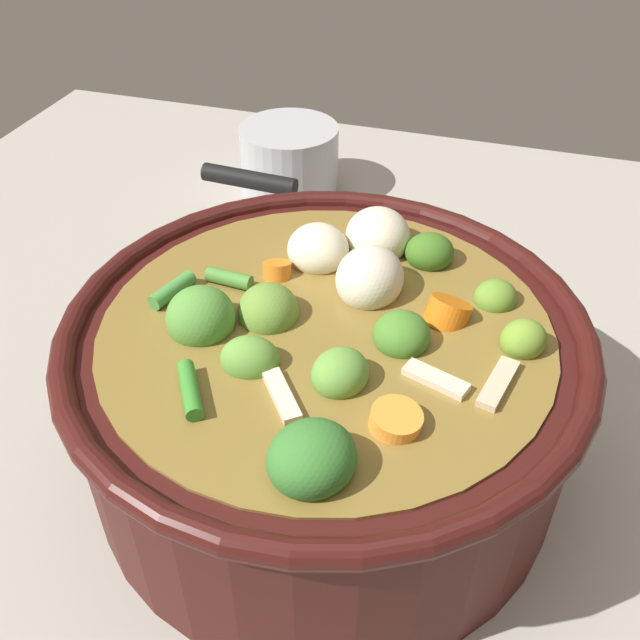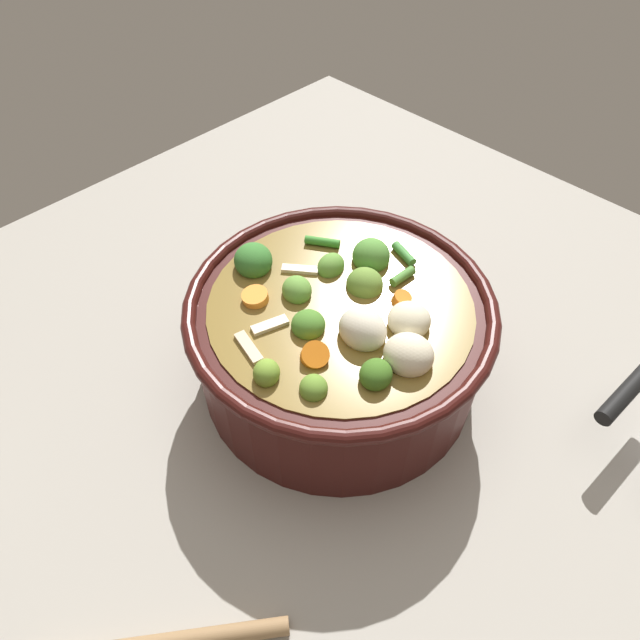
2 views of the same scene
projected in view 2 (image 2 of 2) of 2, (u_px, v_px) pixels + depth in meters
name	position (u px, v px, depth m)	size (l,w,h in m)	color
ground_plane	(338.00, 373.00, 0.68)	(1.10, 1.10, 0.00)	#9E998E
cooking_pot	(339.00, 337.00, 0.63)	(0.33, 0.33, 0.15)	#38110F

